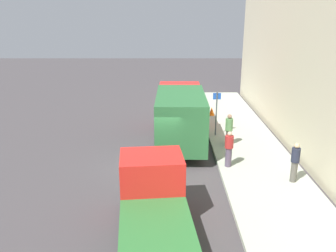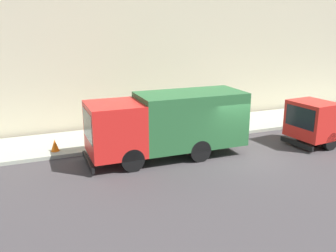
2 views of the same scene
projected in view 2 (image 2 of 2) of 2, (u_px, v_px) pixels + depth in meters
The scene contains 10 objects.
ground at pixel (240, 157), 17.19m from camera, with size 80.00×80.00×0.00m, color #3F3B3D.
sidewalk at pixel (194, 128), 21.49m from camera, with size 3.72×30.00×0.17m, color #A6AC9A.
building_facade at pixel (178, 26), 22.04m from camera, with size 0.50×30.00×11.57m, color beige.
large_utility_truck at pixel (168, 122), 16.81m from camera, with size 2.54×7.32×2.96m.
small_flatbed_truck at pixel (327, 123), 19.08m from camera, with size 2.66×5.68×2.27m.
pedestrian_walking at pixel (164, 120), 19.52m from camera, with size 0.53×0.53×1.67m.
pedestrian_standing at pixel (213, 117), 20.12m from camera, with size 0.42×0.42×1.66m.
pedestrian_third at pixel (216, 106), 22.84m from camera, with size 0.47×0.47×1.70m.
traffic_cone_orange at pixel (55, 145), 17.43m from camera, with size 0.39×0.39×0.56m, color orange.
street_sign_post at pixel (138, 114), 18.36m from camera, with size 0.44×0.08×2.51m.
Camera 2 is at (-13.66, 9.25, 6.06)m, focal length 39.67 mm.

